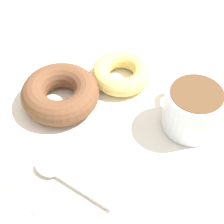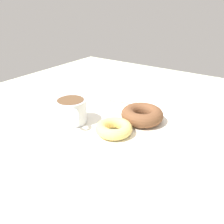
# 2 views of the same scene
# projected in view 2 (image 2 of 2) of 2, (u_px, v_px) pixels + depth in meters

# --- Properties ---
(ground_plane) EXTENTS (1.20, 1.20, 0.02)m
(ground_plane) POSITION_uv_depth(u_px,v_px,m) (119.00, 121.00, 0.76)
(ground_plane) COLOR beige
(napkin) EXTENTS (0.38, 0.38, 0.00)m
(napkin) POSITION_uv_depth(u_px,v_px,m) (112.00, 118.00, 0.75)
(napkin) COLOR white
(napkin) RESTS_ON ground_plane
(coffee_cup) EXTENTS (0.11, 0.09, 0.07)m
(coffee_cup) POSITION_uv_depth(u_px,v_px,m) (71.00, 110.00, 0.71)
(coffee_cup) COLOR silver
(coffee_cup) RESTS_ON napkin
(donut_near_cup) EXTENTS (0.10, 0.10, 0.03)m
(donut_near_cup) POSITION_uv_depth(u_px,v_px,m) (114.00, 128.00, 0.66)
(donut_near_cup) COLOR #E5C66B
(donut_near_cup) RESTS_ON napkin
(donut_far) EXTENTS (0.12, 0.12, 0.04)m
(donut_far) POSITION_uv_depth(u_px,v_px,m) (142.00, 115.00, 0.72)
(donut_far) COLOR brown
(donut_far) RESTS_ON napkin
(spoon) EXTENTS (0.13, 0.04, 0.01)m
(spoon) POSITION_uv_depth(u_px,v_px,m) (127.00, 102.00, 0.85)
(spoon) COLOR #B7B2A8
(spoon) RESTS_ON napkin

